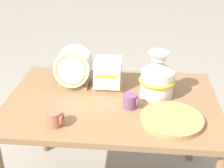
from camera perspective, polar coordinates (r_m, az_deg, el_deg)
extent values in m
cube|color=olive|center=(1.92, 0.00, -3.38)|extent=(1.29, 0.87, 0.03)
cylinder|color=olive|center=(2.55, -12.70, -5.41)|extent=(0.06, 0.06, 0.71)
cylinder|color=olive|center=(2.48, 14.83, -6.76)|extent=(0.06, 0.06, 0.71)
cylinder|color=white|center=(1.94, 8.22, 0.12)|extent=(0.21, 0.21, 0.17)
cone|color=white|center=(1.89, 8.46, 3.35)|extent=(0.21, 0.21, 0.07)
cylinder|color=white|center=(1.87, 8.59, 5.00)|extent=(0.09, 0.09, 0.05)
torus|color=white|center=(1.86, 8.64, 5.65)|extent=(0.13, 0.13, 0.02)
torus|color=gold|center=(1.93, 8.26, 0.65)|extent=(0.23, 0.23, 0.02)
cube|color=tan|center=(2.10, -6.89, 0.17)|extent=(0.20, 0.16, 0.02)
cylinder|color=tan|center=(2.15, -8.39, 1.97)|extent=(0.01, 0.01, 0.06)
cylinder|color=tan|center=(2.12, -4.79, 1.83)|extent=(0.01, 0.01, 0.06)
cylinder|color=white|center=(1.98, -7.49, 2.55)|extent=(0.23, 0.06, 0.23)
torus|color=gold|center=(1.98, -7.51, 2.54)|extent=(0.20, 0.06, 0.20)
cylinder|color=white|center=(2.01, -7.29, 2.97)|extent=(0.23, 0.06, 0.23)
cylinder|color=white|center=(2.04, -7.09, 3.37)|extent=(0.23, 0.06, 0.23)
cylinder|color=white|center=(2.07, -6.89, 3.77)|extent=(0.23, 0.06, 0.23)
cylinder|color=white|center=(2.11, -6.70, 4.15)|extent=(0.23, 0.06, 0.23)
cube|color=tan|center=(2.05, -0.76, -0.26)|extent=(0.20, 0.16, 0.02)
cylinder|color=tan|center=(2.10, -2.45, 1.59)|extent=(0.01, 0.01, 0.06)
cylinder|color=tan|center=(2.09, 1.29, 1.44)|extent=(0.01, 0.01, 0.06)
cube|color=white|center=(1.95, -1.00, 1.33)|extent=(0.17, 0.05, 0.17)
cube|color=white|center=(1.98, -0.89, 1.78)|extent=(0.17, 0.05, 0.17)
cube|color=white|center=(2.01, -0.78, 2.21)|extent=(0.17, 0.05, 0.17)
cube|color=white|center=(2.04, -0.68, 2.63)|extent=(0.17, 0.05, 0.17)
cube|color=white|center=(2.07, -0.58, 3.03)|extent=(0.17, 0.05, 0.17)
cube|color=gold|center=(1.95, -1.00, 1.32)|extent=(0.14, 0.01, 0.02)
cylinder|color=tan|center=(1.74, 10.84, -6.60)|extent=(0.35, 0.35, 0.01)
cylinder|color=tan|center=(1.74, 10.87, -6.35)|extent=(0.35, 0.35, 0.01)
cylinder|color=tan|center=(1.73, 10.90, -6.10)|extent=(0.35, 0.35, 0.01)
cylinder|color=#B76647|center=(1.69, -10.51, -6.24)|extent=(0.08, 0.08, 0.08)
torus|color=#B76647|center=(1.68, -9.15, -6.29)|extent=(0.01, 0.07, 0.07)
cylinder|color=#7A4770|center=(1.82, 3.31, -3.13)|extent=(0.08, 0.08, 0.08)
torus|color=#7A4770|center=(1.82, 4.61, -3.14)|extent=(0.01, 0.07, 0.07)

